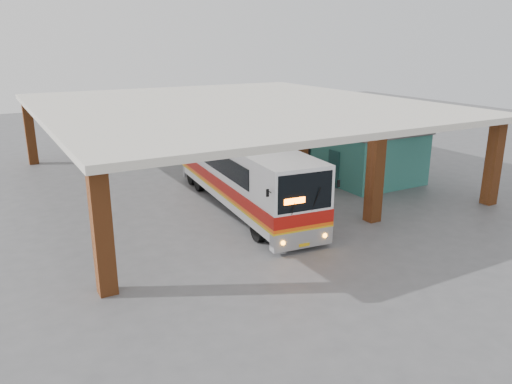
{
  "coord_description": "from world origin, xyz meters",
  "views": [
    {
      "loc": [
        -12.52,
        -19.52,
        8.1
      ],
      "look_at": [
        -1.55,
        0.0,
        1.29
      ],
      "focal_mm": 35.0,
      "sensor_mm": 36.0,
      "label": 1
    }
  ],
  "objects": [
    {
      "name": "brick_columns",
      "position": [
        1.43,
        5.0,
        2.17
      ],
      "size": [
        20.1,
        21.6,
        4.35
      ],
      "color": "brown",
      "rests_on": "ground"
    },
    {
      "name": "ground",
      "position": [
        0.0,
        0.0,
        0.0
      ],
      "size": [
        90.0,
        90.0,
        0.0
      ],
      "primitive_type": "plane",
      "color": "#515154",
      "rests_on": "ground"
    },
    {
      "name": "motorcycle",
      "position": [
        3.6,
        2.76,
        0.56
      ],
      "size": [
        2.21,
        0.98,
        1.12
      ],
      "primitive_type": "imported",
      "rotation": [
        0.0,
        0.0,
        1.46
      ],
      "color": "black",
      "rests_on": "ground"
    },
    {
      "name": "coach_bus",
      "position": [
        -1.34,
        1.7,
        1.83
      ],
      "size": [
        3.81,
        12.85,
        3.69
      ],
      "rotation": [
        0.0,
        0.0,
        -0.09
      ],
      "color": "white",
      "rests_on": "ground"
    },
    {
      "name": "shop_building",
      "position": [
        7.49,
        4.0,
        1.56
      ],
      "size": [
        5.2,
        8.2,
        3.11
      ],
      "color": "#307871",
      "rests_on": "ground"
    },
    {
      "name": "pedestrian",
      "position": [
        0.26,
        -2.86,
        0.91
      ],
      "size": [
        0.76,
        0.61,
        1.82
      ],
      "primitive_type": "imported",
      "rotation": [
        0.0,
        0.0,
        3.43
      ],
      "color": "red",
      "rests_on": "ground"
    },
    {
      "name": "red_chair",
      "position": [
        5.08,
        7.06,
        0.33
      ],
      "size": [
        0.5,
        0.5,
        0.72
      ],
      "rotation": [
        0.0,
        0.0,
        -0.41
      ],
      "color": "#B21321",
      "rests_on": "ground"
    },
    {
      "name": "canopy_roof",
      "position": [
        0.5,
        6.5,
        4.5
      ],
      "size": [
        21.0,
        23.0,
        0.3
      ],
      "primitive_type": "cube",
      "color": "silver",
      "rests_on": "brick_columns"
    }
  ]
}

